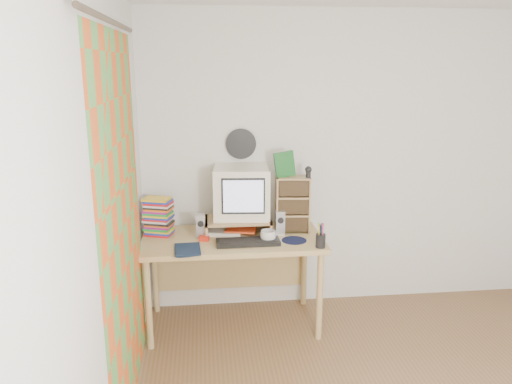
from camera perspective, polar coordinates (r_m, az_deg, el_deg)
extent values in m
plane|color=silver|center=(4.32, 10.68, 3.31)|extent=(3.50, 0.00, 3.50)
plane|color=silver|center=(2.49, -17.59, -5.36)|extent=(0.00, 3.50, 3.50)
plane|color=#D1511D|center=(2.97, -14.94, -4.05)|extent=(0.00, 2.20, 2.20)
cylinder|color=black|center=(4.09, -1.73, 5.51)|extent=(0.25, 0.02, 0.25)
cube|color=tan|center=(3.92, -2.71, -5.47)|extent=(1.40, 0.70, 0.04)
cube|color=tan|center=(4.36, -2.93, -8.38)|extent=(1.33, 0.02, 0.41)
cylinder|color=tan|center=(3.82, -12.21, -12.49)|extent=(0.05, 0.05, 0.71)
cylinder|color=tan|center=(3.90, 7.28, -11.73)|extent=(0.05, 0.05, 0.71)
cylinder|color=tan|center=(4.35, -11.45, -9.03)|extent=(0.05, 0.05, 0.71)
cylinder|color=tan|center=(4.41, 5.53, -8.45)|extent=(0.05, 0.05, 0.71)
cube|color=tan|center=(3.99, -5.69, -3.99)|extent=(0.02, 0.30, 0.12)
cube|color=tan|center=(4.02, 1.47, -3.76)|extent=(0.02, 0.30, 0.12)
cube|color=tan|center=(3.98, -2.10, -3.20)|extent=(0.52, 0.30, 0.02)
cube|color=white|center=(3.97, -1.66, -0.04)|extent=(0.46, 0.46, 0.41)
cube|color=#A4A3A8|center=(3.91, -6.34, -3.86)|extent=(0.07, 0.07, 0.19)
cube|color=#A4A3A8|center=(3.96, 2.74, -3.49)|extent=(0.07, 0.07, 0.19)
cube|color=black|center=(3.77, -0.92, -5.74)|extent=(0.48, 0.16, 0.03)
cube|color=tan|center=(3.99, 4.24, -1.43)|extent=(0.28, 0.17, 0.45)
imported|color=silver|center=(3.79, 1.38, -5.10)|extent=(0.13, 0.13, 0.09)
imported|color=#0E1D36|center=(3.66, -9.29, -6.44)|extent=(0.23, 0.18, 0.05)
cylinder|color=#101935|center=(3.85, 4.37, -5.53)|extent=(0.20, 0.20, 0.00)
cube|color=red|center=(3.85, -5.95, -5.31)|extent=(0.08, 0.07, 0.04)
cube|color=#1A5C23|center=(3.92, 3.28, 3.18)|extent=(0.16, 0.05, 0.20)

